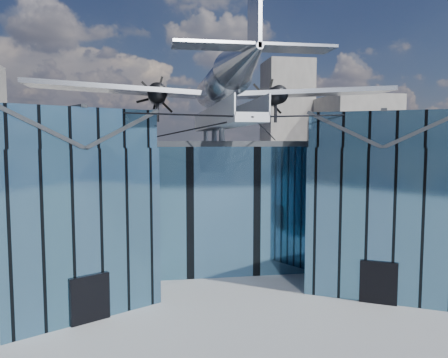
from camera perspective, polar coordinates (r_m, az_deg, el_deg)
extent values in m
plane|color=gray|center=(30.62, 0.61, -13.88)|extent=(120.00, 120.00, 0.00)
cube|color=teal|center=(38.23, -1.67, -2.76)|extent=(28.00, 14.00, 9.50)
cube|color=#282B30|center=(37.88, -1.69, 4.68)|extent=(28.00, 14.00, 0.40)
cube|color=teal|center=(28.58, -20.35, -5.71)|extent=(11.79, 11.43, 9.50)
cube|color=teal|center=(28.12, -20.71, 6.10)|extent=(11.56, 11.20, 2.20)
cube|color=#282B30|center=(27.49, -25.18, 5.98)|extent=(7.98, 9.23, 2.40)
cube|color=#282B30|center=(28.92, -16.45, 6.17)|extent=(7.98, 9.23, 2.40)
cube|color=#282B30|center=(28.18, -20.78, 8.43)|extent=(4.30, 7.10, 0.18)
cube|color=black|center=(25.78, -17.09, -14.72)|extent=(2.03, 1.32, 2.60)
cube|color=black|center=(30.29, -12.24, -4.92)|extent=(0.34, 0.34, 9.50)
cube|color=teal|center=(32.00, 19.87, -4.57)|extent=(11.79, 11.43, 9.50)
cube|color=teal|center=(31.59, 20.19, 5.95)|extent=(11.56, 11.20, 2.20)
cube|color=#282B30|center=(31.70, 16.10, 6.06)|extent=(7.98, 9.23, 2.40)
cube|color=#282B30|center=(31.65, 24.28, 5.82)|extent=(7.98, 9.23, 2.40)
cube|color=#282B30|center=(31.64, 20.25, 8.03)|extent=(4.30, 7.10, 0.18)
cube|color=black|center=(28.84, 19.52, -12.65)|extent=(2.03, 1.32, 2.60)
cube|color=black|center=(32.37, 11.87, -4.28)|extent=(0.34, 0.34, 9.50)
cube|color=#9CA2AA|center=(32.46, -0.43, 7.10)|extent=(1.80, 21.00, 0.50)
cube|color=#9CA2AA|center=(32.36, -2.02, 8.26)|extent=(0.08, 21.00, 1.10)
cube|color=#9CA2AA|center=(32.64, 1.15, 8.23)|extent=(0.08, 21.00, 1.10)
cylinder|color=#9CA2AA|center=(41.85, -2.41, 5.69)|extent=(0.44, 0.44, 1.35)
cylinder|color=#9CA2AA|center=(35.90, -1.28, 5.82)|extent=(0.44, 0.44, 1.35)
cylinder|color=#9CA2AA|center=(31.95, -0.29, 5.93)|extent=(0.44, 0.44, 1.35)
cylinder|color=#9CA2AA|center=(33.00, -0.56, 8.72)|extent=(0.70, 0.70, 1.40)
cylinder|color=black|center=(24.61, -10.00, 8.41)|extent=(10.55, 6.08, 0.69)
cylinder|color=black|center=(26.63, 13.47, 8.08)|extent=(10.55, 6.08, 0.69)
cylinder|color=black|center=(30.13, -5.52, 6.20)|extent=(6.09, 17.04, 1.19)
cylinder|color=black|center=(31.09, 5.65, 6.16)|extent=(6.09, 17.04, 1.19)
cylinder|color=#A0A5AD|center=(33.19, -0.56, 12.08)|extent=(2.50, 11.00, 2.50)
sphere|color=#A0A5AD|center=(38.60, -1.81, 11.08)|extent=(2.50, 2.50, 2.50)
cube|color=black|center=(37.69, -1.61, 12.28)|extent=(1.60, 1.40, 0.50)
cone|color=#A0A5AD|center=(24.47, 2.71, 15.34)|extent=(2.50, 7.00, 2.50)
cube|color=#A0A5AD|center=(22.64, 4.01, 20.35)|extent=(0.18, 2.40, 3.40)
cube|color=#A0A5AD|center=(22.40, 3.92, 16.83)|extent=(8.00, 1.80, 0.14)
cube|color=#A0A5AD|center=(33.84, -12.87, 11.31)|extent=(14.00, 3.20, 1.08)
cylinder|color=black|center=(34.34, -8.72, 10.86)|extent=(1.44, 3.20, 1.44)
cone|color=black|center=(36.14, -8.75, 10.56)|extent=(0.70, 0.70, 0.70)
cube|color=black|center=(36.28, -8.75, 10.54)|extent=(1.05, 0.06, 3.33)
cube|color=black|center=(36.28, -8.75, 10.54)|extent=(2.53, 0.06, 2.53)
cube|color=black|center=(36.28, -8.75, 10.54)|extent=(3.33, 0.06, 1.05)
cylinder|color=black|center=(33.64, -8.69, 8.89)|extent=(0.24, 0.24, 1.75)
cube|color=#A0A5AD|center=(35.82, 10.54, 10.99)|extent=(14.00, 3.20, 1.08)
cylinder|color=black|center=(35.64, 6.50, 10.67)|extent=(1.44, 3.20, 1.44)
cone|color=black|center=(37.37, 5.75, 10.41)|extent=(0.70, 0.70, 0.70)
cube|color=black|center=(37.52, 5.69, 10.39)|extent=(1.05, 0.06, 3.33)
cube|color=black|center=(37.52, 5.69, 10.39)|extent=(2.53, 0.06, 2.53)
cube|color=black|center=(37.52, 5.69, 10.39)|extent=(3.33, 0.06, 1.05)
cylinder|color=black|center=(34.96, 6.75, 8.76)|extent=(0.24, 0.24, 1.75)
cube|color=slate|center=(85.01, 16.62, 4.16)|extent=(12.00, 14.00, 18.00)
cube|color=slate|center=(84.95, -19.41, 2.73)|extent=(14.00, 10.00, 14.00)
cube|color=slate|center=(90.71, 8.17, 6.88)|extent=(9.00, 9.00, 26.00)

